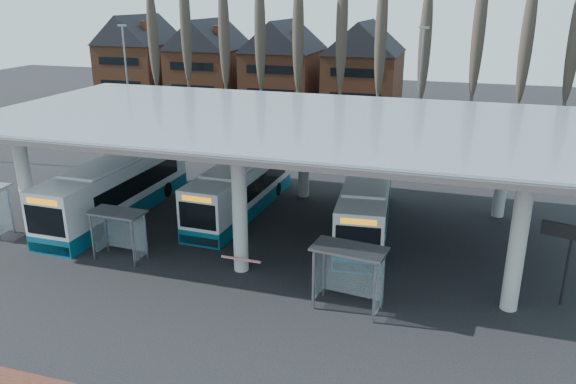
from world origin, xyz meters
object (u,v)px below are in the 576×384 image
(shelter_1, at_px, (120,224))
(shelter_2, at_px, (350,263))
(bus_0, at_px, (118,188))
(bus_1, at_px, (242,187))
(bus_2, at_px, (367,204))

(shelter_1, bearing_deg, shelter_2, -3.99)
(bus_0, distance_m, shelter_2, 16.64)
(bus_0, height_order, bus_1, bus_0)
(bus_0, xyz_separation_m, shelter_2, (15.28, -6.59, 0.43))
(bus_0, relative_size, bus_1, 1.09)
(bus_0, relative_size, shelter_1, 4.41)
(bus_2, height_order, shelter_2, bus_2)
(bus_0, relative_size, bus_2, 1.08)
(bus_1, height_order, shelter_2, bus_1)
(shelter_1, xyz_separation_m, shelter_2, (11.71, -1.31, 0.19))
(bus_1, relative_size, shelter_1, 4.06)
(shelter_1, bearing_deg, bus_1, 69.95)
(bus_1, xyz_separation_m, bus_2, (7.68, -0.59, 0.00))
(bus_0, xyz_separation_m, shelter_1, (3.57, -5.28, 0.24))
(bus_1, height_order, shelter_1, bus_1)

